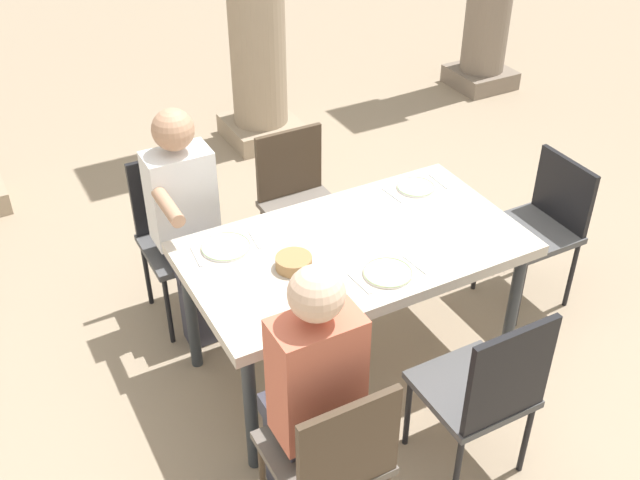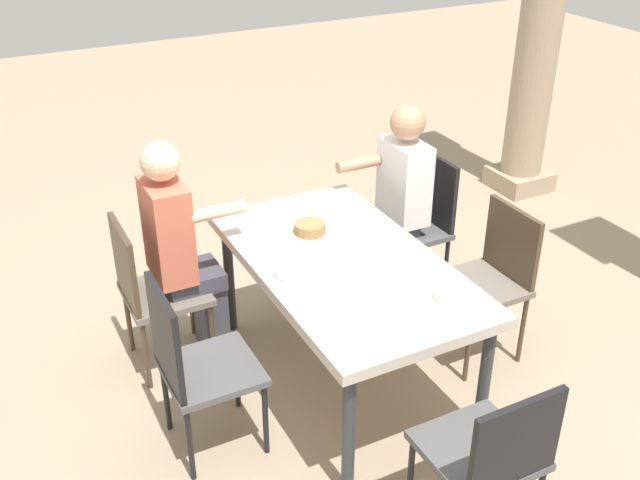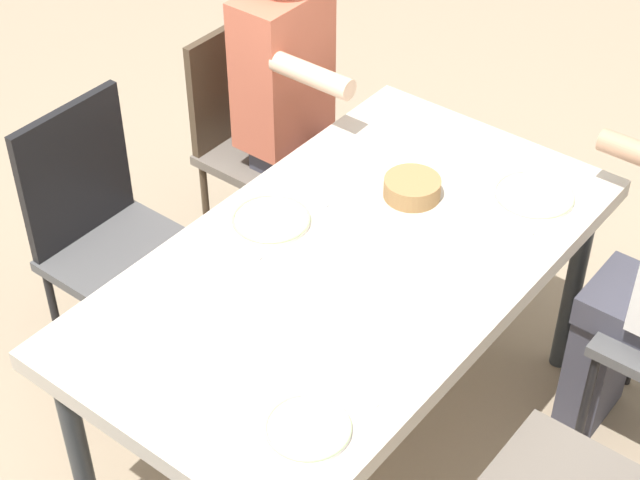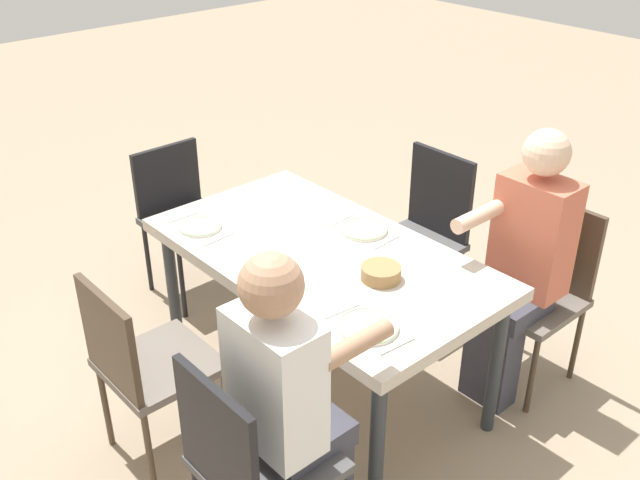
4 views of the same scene
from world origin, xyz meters
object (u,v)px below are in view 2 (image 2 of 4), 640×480
object	(u,v)px
chair_west_north	(418,218)
diner_woman_green	(394,200)
chair_mid_south	(193,361)
bread_basket	(310,228)
dining_table	(344,271)
plate_1	(297,272)
stone_column_near	(543,11)
chair_west_south	(150,286)
chair_head_east	(491,453)
chair_mid_north	(491,273)
plate_0	(338,205)
diner_man_white	(181,247)
plate_2	(454,296)

from	to	relation	value
chair_west_north	diner_woman_green	xyz separation A→B (m)	(-0.00, -0.19, 0.17)
chair_mid_south	bread_basket	xyz separation A→B (m)	(-0.48, 0.85, 0.27)
dining_table	plate_1	size ratio (longest dim) A/B	7.19
diner_woman_green	stone_column_near	size ratio (longest dim) A/B	0.43
chair_west_south	chair_head_east	bearing A→B (deg)	25.49
chair_west_north	chair_head_east	world-z (taller)	chair_west_north
chair_mid_north	plate_1	distance (m)	1.18
chair_west_north	chair_west_south	xyz separation A→B (m)	(0.00, -1.75, -0.01)
dining_table	plate_0	distance (m)	0.62
diner_man_white	bread_basket	xyz separation A→B (m)	(0.26, 0.65, 0.09)
diner_man_white	chair_mid_north	bearing A→B (deg)	64.58
stone_column_near	plate_2	world-z (taller)	stone_column_near
chair_west_north	plate_2	distance (m)	1.32
chair_mid_south	diner_woman_green	distance (m)	1.74
chair_head_east	stone_column_near	size ratio (longest dim) A/B	0.29
stone_column_near	plate_1	distance (m)	3.34
diner_woman_green	plate_2	xyz separation A→B (m)	(1.16, -0.40, 0.08)
chair_head_east	diner_man_white	world-z (taller)	diner_man_white
chair_west_north	stone_column_near	size ratio (longest dim) A/B	0.31
plate_1	dining_table	bearing A→B (deg)	92.60
diner_man_white	chair_head_east	bearing A→B (deg)	20.42
chair_mid_south	plate_2	size ratio (longest dim) A/B	4.63
diner_man_white	plate_0	bearing A→B (deg)	87.40
chair_head_east	bread_basket	xyz separation A→B (m)	(-1.57, -0.03, 0.28)
dining_table	diner_woman_green	size ratio (longest dim) A/B	1.25
plate_0	plate_2	world-z (taller)	same
plate_1	chair_head_east	bearing A→B (deg)	12.74
chair_head_east	diner_man_white	xyz separation A→B (m)	(-1.83, -0.68, 0.20)
chair_head_east	diner_woman_green	distance (m)	1.97
diner_woman_green	plate_2	size ratio (longest dim) A/B	6.41
chair_west_north	chair_head_east	xyz separation A→B (m)	(1.84, -0.88, -0.02)
dining_table	plate_1	distance (m)	0.29
chair_west_south	plate_0	xyz separation A→B (m)	(0.05, 1.14, 0.26)
plate_2	chair_head_east	bearing A→B (deg)	-23.03
chair_west_north	chair_mid_north	size ratio (longest dim) A/B	1.03
chair_mid_south	diner_man_white	xyz separation A→B (m)	(-0.74, 0.20, 0.19)
diner_woman_green	chair_west_south	bearing A→B (deg)	-89.89
chair_mid_south	bread_basket	distance (m)	1.02
plate_0	bread_basket	world-z (taller)	bread_basket
diner_man_white	plate_2	xyz separation A→B (m)	(1.15, 0.97, 0.06)
dining_table	chair_head_east	bearing A→B (deg)	0.00
stone_column_near	diner_man_white	bearing A→B (deg)	-73.68
stone_column_near	bread_basket	world-z (taller)	stone_column_near
chair_west_north	bread_basket	world-z (taller)	chair_west_north
chair_mid_north	plate_0	size ratio (longest dim) A/B	3.79
plate_2	plate_1	bearing A→B (deg)	-133.55
diner_woman_green	chair_west_north	bearing A→B (deg)	89.11
chair_west_north	plate_1	distance (m)	1.33
chair_west_south	plate_1	world-z (taller)	chair_west_south
chair_mid_north	diner_man_white	xyz separation A→B (m)	(-0.74, -1.56, 0.19)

